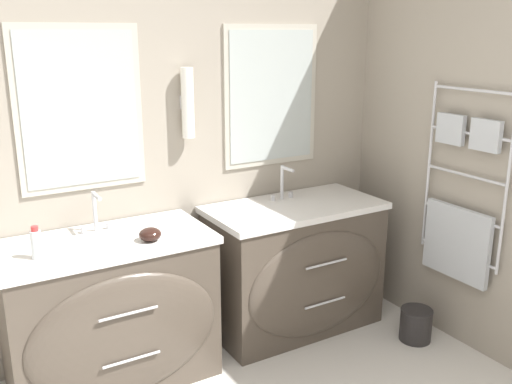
{
  "coord_description": "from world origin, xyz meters",
  "views": [
    {
      "loc": [
        -0.93,
        -0.9,
        1.91
      ],
      "look_at": [
        0.54,
        1.58,
        1.09
      ],
      "focal_mm": 40.0,
      "sensor_mm": 36.0,
      "label": 1
    }
  ],
  "objects_px": {
    "vanity_left": "(112,313)",
    "toiletry_bottle": "(36,244)",
    "amenity_bowl": "(150,234)",
    "waste_bin": "(416,324)",
    "vanity_right": "(297,267)"
  },
  "relations": [
    {
      "from": "vanity_left",
      "to": "toiletry_bottle",
      "type": "height_order",
      "value": "toiletry_bottle"
    },
    {
      "from": "toiletry_bottle",
      "to": "amenity_bowl",
      "type": "height_order",
      "value": "toiletry_bottle"
    },
    {
      "from": "amenity_bowl",
      "to": "waste_bin",
      "type": "relative_size",
      "value": 0.56
    },
    {
      "from": "toiletry_bottle",
      "to": "amenity_bowl",
      "type": "xyz_separation_m",
      "value": [
        0.56,
        -0.05,
        -0.04
      ]
    },
    {
      "from": "vanity_right",
      "to": "amenity_bowl",
      "type": "xyz_separation_m",
      "value": [
        -1.02,
        -0.11,
        0.45
      ]
    },
    {
      "from": "vanity_right",
      "to": "toiletry_bottle",
      "type": "relative_size",
      "value": 6.8
    },
    {
      "from": "vanity_right",
      "to": "amenity_bowl",
      "type": "bearing_deg",
      "value": -174.05
    },
    {
      "from": "amenity_bowl",
      "to": "waste_bin",
      "type": "bearing_deg",
      "value": -15.03
    },
    {
      "from": "vanity_right",
      "to": "waste_bin",
      "type": "relative_size",
      "value": 5.33
    },
    {
      "from": "vanity_left",
      "to": "amenity_bowl",
      "type": "xyz_separation_m",
      "value": [
        0.2,
        -0.11,
        0.45
      ]
    },
    {
      "from": "vanity_left",
      "to": "toiletry_bottle",
      "type": "relative_size",
      "value": 6.8
    },
    {
      "from": "vanity_left",
      "to": "waste_bin",
      "type": "bearing_deg",
      "value": -16.58
    },
    {
      "from": "vanity_left",
      "to": "waste_bin",
      "type": "height_order",
      "value": "vanity_left"
    },
    {
      "from": "vanity_left",
      "to": "vanity_right",
      "type": "height_order",
      "value": "same"
    },
    {
      "from": "vanity_left",
      "to": "waste_bin",
      "type": "xyz_separation_m",
      "value": [
        1.78,
        -0.53,
        -0.32
      ]
    }
  ]
}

